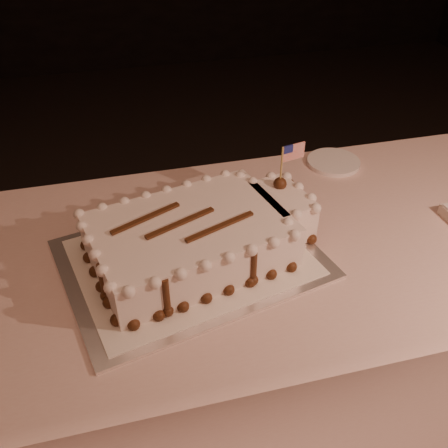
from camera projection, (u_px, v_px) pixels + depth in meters
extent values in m
cube|color=beige|center=(224.00, 349.00, 1.43)|extent=(2.40, 0.80, 0.75)
cube|color=white|center=(191.00, 259.00, 1.17)|extent=(0.66, 0.55, 0.01)
cube|color=white|center=(191.00, 257.00, 1.17)|extent=(0.59, 0.49, 0.00)
cube|color=white|center=(190.00, 240.00, 1.14)|extent=(0.48, 0.38, 0.10)
cube|color=white|center=(282.00, 211.00, 1.22)|extent=(0.14, 0.18, 0.10)
sphere|color=#4E2813|center=(134.00, 324.00, 0.99)|extent=(0.03, 0.03, 0.03)
sphere|color=#4E2813|center=(159.00, 315.00, 1.01)|extent=(0.03, 0.03, 0.03)
sphere|color=#4E2813|center=(183.00, 306.00, 1.03)|extent=(0.03, 0.03, 0.03)
sphere|color=#4E2813|center=(206.00, 298.00, 1.05)|extent=(0.03, 0.03, 0.03)
sphere|color=#4E2813|center=(229.00, 290.00, 1.07)|extent=(0.03, 0.03, 0.03)
sphere|color=#4E2813|center=(250.00, 282.00, 1.09)|extent=(0.03, 0.03, 0.03)
sphere|color=#4E2813|center=(271.00, 274.00, 1.11)|extent=(0.03, 0.03, 0.03)
sphere|color=#4E2813|center=(291.00, 267.00, 1.13)|extent=(0.03, 0.03, 0.03)
sphere|color=#4E2813|center=(285.00, 254.00, 1.16)|extent=(0.03, 0.03, 0.03)
sphere|color=#4E2813|center=(293.00, 245.00, 1.19)|extent=(0.03, 0.03, 0.03)
sphere|color=#4E2813|center=(311.00, 239.00, 1.21)|extent=(0.03, 0.03, 0.03)
sphere|color=#4E2813|center=(307.00, 229.00, 1.24)|extent=(0.03, 0.03, 0.03)
sphere|color=#4E2813|center=(295.00, 217.00, 1.28)|extent=(0.03, 0.03, 0.03)
sphere|color=#4E2813|center=(284.00, 206.00, 1.31)|extent=(0.03, 0.03, 0.03)
sphere|color=#4E2813|center=(269.00, 206.00, 1.31)|extent=(0.03, 0.03, 0.03)
sphere|color=#4E2813|center=(251.00, 212.00, 1.30)|extent=(0.03, 0.03, 0.03)
sphere|color=#4E2813|center=(239.00, 206.00, 1.32)|extent=(0.03, 0.03, 0.03)
sphere|color=#4E2813|center=(225.00, 204.00, 1.32)|extent=(0.03, 0.03, 0.03)
sphere|color=#4E2813|center=(207.00, 210.00, 1.30)|extent=(0.03, 0.03, 0.03)
sphere|color=#4E2813|center=(188.00, 215.00, 1.28)|extent=(0.03, 0.03, 0.03)
sphere|color=#4E2813|center=(169.00, 221.00, 1.26)|extent=(0.03, 0.03, 0.03)
sphere|color=#4E2813|center=(149.00, 227.00, 1.25)|extent=(0.03, 0.03, 0.03)
sphere|color=#4E2813|center=(129.00, 233.00, 1.23)|extent=(0.03, 0.03, 0.03)
sphere|color=#4E2813|center=(108.00, 239.00, 1.21)|extent=(0.03, 0.03, 0.03)
sphere|color=#4E2813|center=(86.00, 245.00, 1.19)|extent=(0.03, 0.03, 0.03)
sphere|color=#4E2813|center=(89.00, 258.00, 1.15)|extent=(0.03, 0.03, 0.03)
sphere|color=#4E2813|center=(95.00, 272.00, 1.11)|extent=(0.03, 0.03, 0.03)
sphere|color=#4E2813|center=(102.00, 287.00, 1.08)|extent=(0.03, 0.03, 0.03)
sphere|color=#4E2813|center=(109.00, 303.00, 1.04)|extent=(0.03, 0.03, 0.03)
sphere|color=#4E2813|center=(117.00, 320.00, 1.00)|extent=(0.03, 0.03, 0.03)
sphere|color=white|center=(128.00, 292.00, 0.94)|extent=(0.03, 0.03, 0.03)
sphere|color=white|center=(155.00, 283.00, 0.96)|extent=(0.03, 0.03, 0.03)
sphere|color=white|center=(181.00, 274.00, 0.97)|extent=(0.03, 0.03, 0.03)
sphere|color=white|center=(205.00, 266.00, 0.99)|extent=(0.03, 0.03, 0.03)
sphere|color=white|center=(229.00, 258.00, 1.01)|extent=(0.03, 0.03, 0.03)
sphere|color=white|center=(252.00, 250.00, 1.03)|extent=(0.03, 0.03, 0.03)
sphere|color=white|center=(274.00, 243.00, 1.05)|extent=(0.03, 0.03, 0.03)
sphere|color=white|center=(295.00, 235.00, 1.07)|extent=(0.03, 0.03, 0.03)
sphere|color=white|center=(288.00, 223.00, 1.11)|extent=(0.03, 0.03, 0.03)
sphere|color=white|center=(296.00, 215.00, 1.13)|extent=(0.03, 0.03, 0.03)
sphere|color=white|center=(316.00, 209.00, 1.15)|extent=(0.03, 0.03, 0.03)
sphere|color=white|center=(311.00, 198.00, 1.18)|extent=(0.03, 0.03, 0.03)
sphere|color=white|center=(298.00, 188.00, 1.22)|extent=(0.03, 0.03, 0.03)
sphere|color=white|center=(287.00, 177.00, 1.26)|extent=(0.03, 0.03, 0.03)
sphere|color=white|center=(271.00, 177.00, 1.26)|extent=(0.03, 0.03, 0.03)
sphere|color=white|center=(253.00, 182.00, 1.24)|extent=(0.03, 0.03, 0.03)
sphere|color=white|center=(240.00, 176.00, 1.26)|extent=(0.03, 0.03, 0.03)
sphere|color=white|center=(225.00, 175.00, 1.27)|extent=(0.03, 0.03, 0.03)
sphere|color=white|center=(206.00, 180.00, 1.25)|extent=(0.03, 0.03, 0.03)
sphere|color=white|center=(187.00, 185.00, 1.23)|extent=(0.03, 0.03, 0.03)
sphere|color=white|center=(167.00, 191.00, 1.21)|extent=(0.03, 0.03, 0.03)
sphere|color=white|center=(146.00, 197.00, 1.19)|extent=(0.03, 0.03, 0.03)
sphere|color=white|center=(124.00, 202.00, 1.17)|extent=(0.03, 0.03, 0.03)
sphere|color=white|center=(102.00, 208.00, 1.15)|extent=(0.03, 0.03, 0.03)
sphere|color=white|center=(79.00, 215.00, 1.13)|extent=(0.03, 0.03, 0.03)
sphere|color=white|center=(82.00, 227.00, 1.10)|extent=(0.03, 0.03, 0.03)
sphere|color=white|center=(88.00, 240.00, 1.06)|extent=(0.03, 0.03, 0.03)
sphere|color=white|center=(95.00, 255.00, 1.02)|extent=(0.03, 0.03, 0.03)
sphere|color=white|center=(102.00, 271.00, 0.98)|extent=(0.03, 0.03, 0.03)
sphere|color=white|center=(110.00, 288.00, 0.95)|extent=(0.03, 0.03, 0.03)
cylinder|color=#4E2813|center=(166.00, 297.00, 0.99)|extent=(0.01, 0.01, 0.09)
sphere|color=#4E2813|center=(168.00, 311.00, 1.02)|extent=(0.02, 0.02, 0.02)
cylinder|color=#4E2813|center=(254.00, 266.00, 1.06)|extent=(0.01, 0.01, 0.09)
sphere|color=#4E2813|center=(253.00, 280.00, 1.09)|extent=(0.02, 0.02, 0.02)
cylinder|color=#4E2813|center=(292.00, 232.00, 1.16)|extent=(0.01, 0.01, 0.09)
sphere|color=#4E2813|center=(291.00, 245.00, 1.18)|extent=(0.02, 0.02, 0.02)
cylinder|color=#4E2813|center=(289.00, 197.00, 1.27)|extent=(0.01, 0.01, 0.09)
sphere|color=#4E2813|center=(288.00, 210.00, 1.30)|extent=(0.02, 0.02, 0.02)
cylinder|color=#4E2813|center=(236.00, 188.00, 1.31)|extent=(0.01, 0.01, 0.09)
sphere|color=#4E2813|center=(236.00, 201.00, 1.33)|extent=(0.02, 0.02, 0.02)
cylinder|color=#4E2813|center=(165.00, 207.00, 1.24)|extent=(0.01, 0.01, 0.09)
sphere|color=#4E2813|center=(167.00, 221.00, 1.26)|extent=(0.02, 0.02, 0.02)
cylinder|color=#4E2813|center=(86.00, 230.00, 1.16)|extent=(0.01, 0.01, 0.09)
sphere|color=#4E2813|center=(89.00, 244.00, 1.19)|extent=(0.02, 0.02, 0.02)
cylinder|color=#4E2813|center=(103.00, 282.00, 1.03)|extent=(0.01, 0.01, 0.09)
sphere|color=#4E2813|center=(106.00, 296.00, 1.05)|extent=(0.02, 0.02, 0.02)
cube|color=#4E2813|center=(146.00, 218.00, 1.11)|extent=(0.16, 0.08, 0.01)
cube|color=#4E2813|center=(180.00, 223.00, 1.09)|extent=(0.17, 0.08, 0.01)
cube|color=#4E2813|center=(220.00, 226.00, 1.08)|extent=(0.17, 0.07, 0.01)
sphere|color=#4E2813|center=(280.00, 184.00, 1.21)|extent=(0.03, 0.03, 0.03)
cylinder|color=tan|center=(281.00, 170.00, 1.19)|extent=(0.00, 0.00, 0.12)
cube|color=red|center=(294.00, 152.00, 1.18)|extent=(0.06, 0.02, 0.04)
cube|color=navy|center=(288.00, 149.00, 1.16)|extent=(0.03, 0.01, 0.02)
cylinder|color=white|center=(333.00, 162.00, 1.52)|extent=(0.16, 0.16, 0.01)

